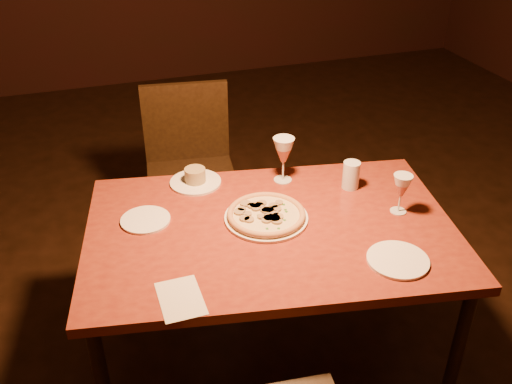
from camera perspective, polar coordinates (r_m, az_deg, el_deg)
name	(u,v)px	position (r m, az deg, el deg)	size (l,w,h in m)	color
floor	(320,333)	(2.71, 6.45, -13.83)	(7.00, 7.00, 0.00)	#311B10
dining_table	(271,241)	(2.13, 1.49, -4.87)	(1.47, 1.09, 0.72)	#93371F
chair_far	(190,166)	(2.93, -6.61, 2.61)	(0.49, 0.49, 0.90)	black
pizza_plate	(266,215)	(2.12, 1.03, -2.32)	(0.31, 0.31, 0.03)	white
ramekin_saucer	(195,179)	(2.35, -6.09, 1.34)	(0.21, 0.21, 0.07)	white
wine_glass_far	(283,160)	(2.33, 2.75, 3.24)	(0.09, 0.09, 0.19)	#B75F4C
wine_glass_right	(401,194)	(2.20, 14.28, -0.17)	(0.07, 0.07, 0.16)	#B75F4C
water_tumbler	(351,175)	(2.33, 9.49, 1.68)	(0.07, 0.07, 0.11)	silver
side_plate_left	(145,220)	(2.16, -10.99, -2.75)	(0.18, 0.18, 0.01)	white
side_plate_near	(398,260)	(1.98, 14.00, -6.62)	(0.21, 0.21, 0.01)	white
menu_card	(181,298)	(1.80, -7.55, -10.50)	(0.13, 0.19, 0.00)	silver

